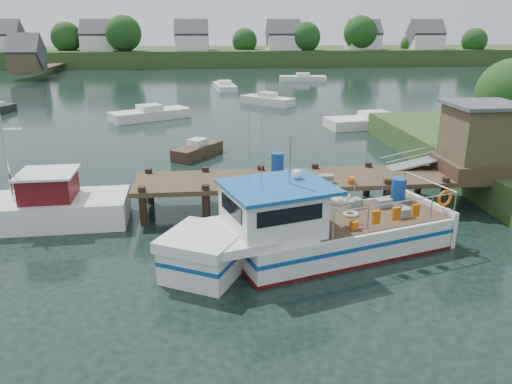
{
  "coord_description": "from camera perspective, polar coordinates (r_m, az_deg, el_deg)",
  "views": [
    {
      "loc": [
        -2.91,
        -20.24,
        7.7
      ],
      "look_at": [
        -1.0,
        -1.5,
        1.3
      ],
      "focal_mm": 35.0,
      "sensor_mm": 36.0,
      "label": 1
    }
  ],
  "objects": [
    {
      "name": "moored_a",
      "position": [
        43.33,
        -12.02,
        8.72
      ],
      "size": [
        6.84,
        5.21,
        1.21
      ],
      "rotation": [
        0.0,
        0.0,
        0.17
      ],
      "color": "silver",
      "rests_on": "ground"
    },
    {
      "name": "moored_far",
      "position": [
        71.81,
        5.37,
        12.85
      ],
      "size": [
        6.58,
        2.74,
        1.09
      ],
      "rotation": [
        0.0,
        0.0,
        0.17
      ],
      "color": "silver",
      "rests_on": "ground"
    },
    {
      "name": "far_shore",
      "position": [
        102.81,
        -4.33,
        15.58
      ],
      "size": [
        140.0,
        42.55,
        9.22
      ],
      "color": "#2F491E",
      "rests_on": "ground"
    },
    {
      "name": "lobster_boat",
      "position": [
        17.19,
        5.85,
        -4.51
      ],
      "size": [
        10.6,
        5.64,
        5.16
      ],
      "rotation": [
        0.0,
        0.0,
        0.3
      ],
      "color": "silver",
      "rests_on": "ground"
    },
    {
      "name": "moored_rowboat",
      "position": [
        30.56,
        -6.7,
        4.81
      ],
      "size": [
        3.17,
        3.71,
        1.07
      ],
      "rotation": [
        0.0,
        0.0,
        0.42
      ],
      "color": "#453321",
      "rests_on": "ground"
    },
    {
      "name": "ground_plane",
      "position": [
        21.85,
        2.21,
        -1.88
      ],
      "size": [
        160.0,
        160.0,
        0.0
      ],
      "primitive_type": "plane",
      "color": "black"
    },
    {
      "name": "moored_b",
      "position": [
        50.3,
        1.33,
        10.47
      ],
      "size": [
        5.23,
        5.19,
        1.21
      ],
      "rotation": [
        0.0,
        0.0,
        -0.17
      ],
      "color": "silver",
      "rests_on": "ground"
    },
    {
      "name": "work_boat",
      "position": [
        21.89,
        -24.73,
        -1.64
      ],
      "size": [
        8.56,
        2.89,
        4.5
      ],
      "rotation": [
        0.0,
        0.0,
        0.04
      ],
      "color": "silver",
      "rests_on": "ground"
    },
    {
      "name": "dock",
      "position": [
        22.99,
        18.62,
        4.04
      ],
      "size": [
        16.6,
        3.0,
        4.78
      ],
      "color": "#453321",
      "rests_on": "ground"
    },
    {
      "name": "moored_d",
      "position": [
        62.2,
        -3.6,
        11.98
      ],
      "size": [
        2.77,
        6.46,
        1.07
      ],
      "rotation": [
        0.0,
        0.0,
        -0.42
      ],
      "color": "silver",
      "rests_on": "ground"
    },
    {
      "name": "moored_c",
      "position": [
        40.28,
        13.37,
        7.88
      ],
      "size": [
        7.84,
        3.66,
        1.19
      ],
      "rotation": [
        0.0,
        0.0,
        -0.02
      ],
      "color": "silver",
      "rests_on": "ground"
    }
  ]
}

